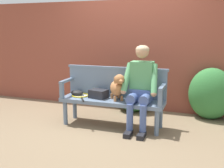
# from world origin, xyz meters

# --- Properties ---
(ground_plane) EXTENTS (40.00, 40.00, 0.00)m
(ground_plane) POSITION_xyz_m (0.00, 0.00, 0.00)
(ground_plane) COLOR #7A664C
(brick_garden_fence) EXTENTS (8.00, 0.30, 2.11)m
(brick_garden_fence) POSITION_xyz_m (0.00, 1.23, 1.05)
(brick_garden_fence) COLOR brown
(brick_garden_fence) RESTS_ON ground
(hedge_bush_far_left) EXTENTS (0.76, 0.51, 0.91)m
(hedge_bush_far_left) POSITION_xyz_m (1.51, 0.90, 0.45)
(hedge_bush_far_left) COLOR #337538
(hedge_bush_far_left) RESTS_ON ground
(hedge_bush_mid_right) EXTENTS (0.72, 0.52, 0.65)m
(hedge_bush_mid_right) POSITION_xyz_m (0.13, 0.91, 0.32)
(hedge_bush_mid_right) COLOR #337538
(hedge_bush_mid_right) RESTS_ON ground
(garden_bench) EXTENTS (1.68, 0.47, 0.45)m
(garden_bench) POSITION_xyz_m (0.00, 0.00, 0.39)
(garden_bench) COLOR slate
(garden_bench) RESTS_ON ground
(bench_backrest) EXTENTS (1.72, 0.06, 0.50)m
(bench_backrest) POSITION_xyz_m (0.00, 0.20, 0.70)
(bench_backrest) COLOR slate
(bench_backrest) RESTS_ON garden_bench
(bench_armrest_left_end) EXTENTS (0.06, 0.47, 0.28)m
(bench_armrest_left_end) POSITION_xyz_m (-0.80, -0.08, 0.65)
(bench_armrest_left_end) COLOR slate
(bench_armrest_left_end) RESTS_ON garden_bench
(bench_armrest_right_end) EXTENTS (0.06, 0.47, 0.28)m
(bench_armrest_right_end) POSITION_xyz_m (0.80, -0.08, 0.65)
(bench_armrest_right_end) COLOR slate
(bench_armrest_right_end) RESTS_ON garden_bench
(person_seated) EXTENTS (0.56, 0.63, 1.32)m
(person_seated) POSITION_xyz_m (0.47, -0.01, 0.72)
(person_seated) COLOR black
(person_seated) RESTS_ON ground
(dog_on_bench) EXTENTS (0.34, 0.41, 0.43)m
(dog_on_bench) POSITION_xyz_m (0.10, -0.03, 0.67)
(dog_on_bench) COLOR #AD7042
(dog_on_bench) RESTS_ON garden_bench
(tennis_racket) EXTENTS (0.44, 0.56, 0.03)m
(tennis_racket) POSITION_xyz_m (-0.57, 0.02, 0.46)
(tennis_racket) COLOR yellow
(tennis_racket) RESTS_ON garden_bench
(baseball_glove) EXTENTS (0.22, 0.17, 0.09)m
(baseball_glove) POSITION_xyz_m (-0.65, 0.05, 0.50)
(baseball_glove) COLOR black
(baseball_glove) RESTS_ON garden_bench
(sports_bag) EXTENTS (0.32, 0.26, 0.14)m
(sports_bag) POSITION_xyz_m (-0.23, -0.00, 0.52)
(sports_bag) COLOR #232328
(sports_bag) RESTS_ON garden_bench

